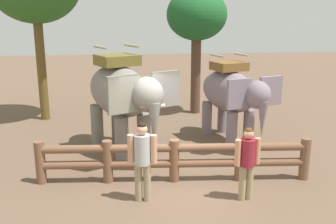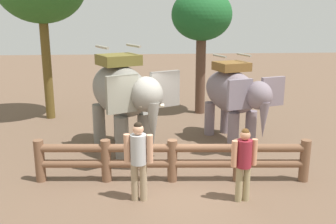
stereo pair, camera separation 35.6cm
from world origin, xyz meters
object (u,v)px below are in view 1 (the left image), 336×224
object	(u,v)px
log_fence	(174,158)
elephant_near_left	(122,94)
elephant_center	(232,94)
tourist_man_in_blue	(247,159)
tourist_woman_in_black	(142,156)
tree_back_center	(197,17)

from	to	relation	value
log_fence	elephant_near_left	xyz separation A→B (m)	(-1.23, 2.14, 1.15)
elephant_center	tourist_man_in_blue	xyz separation A→B (m)	(-0.72, -3.91, -0.59)
tourist_woman_in_black	tree_back_center	size ratio (longest dim) A/B	0.36
log_fence	tourist_man_in_blue	distance (m)	1.86
tourist_woman_in_black	elephant_near_left	bearing A→B (deg)	97.80
tourist_man_in_blue	tree_back_center	size ratio (longest dim) A/B	0.34
elephant_center	tourist_woman_in_black	bearing A→B (deg)	-128.74
log_fence	tourist_man_in_blue	size ratio (longest dim) A/B	4.02
elephant_near_left	elephant_center	xyz separation A→B (m)	(3.39, 0.63, -0.20)
log_fence	elephant_near_left	bearing A→B (deg)	119.85
elephant_near_left	elephant_center	world-z (taller)	elephant_near_left
elephant_center	elephant_near_left	bearing A→B (deg)	-169.43
tourist_woman_in_black	tree_back_center	distance (m)	8.33
tree_back_center	tourist_man_in_blue	bearing A→B (deg)	-92.08
elephant_center	tourist_woman_in_black	distance (m)	4.77
tree_back_center	elephant_near_left	bearing A→B (deg)	-124.00
elephant_near_left	log_fence	bearing A→B (deg)	-60.15
log_fence	tourist_woman_in_black	xyz separation A→B (m)	(-0.81, -0.93, 0.43)
log_fence	elephant_center	world-z (taller)	elephant_center
tourist_man_in_blue	tree_back_center	distance (m)	8.16
elephant_near_left	tourist_woman_in_black	distance (m)	3.18
tourist_man_in_blue	tree_back_center	world-z (taller)	tree_back_center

